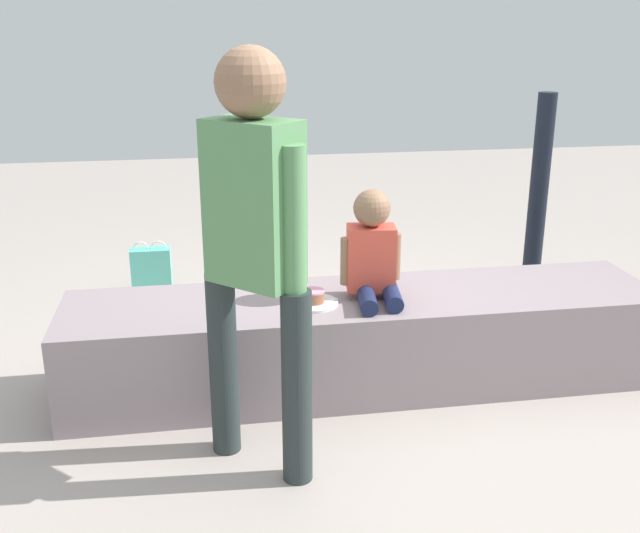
% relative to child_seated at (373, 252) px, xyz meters
% --- Properties ---
extents(ground_plane, '(12.00, 12.00, 0.00)m').
position_rel_child_seated_xyz_m(ground_plane, '(-0.02, 0.03, -0.64)').
color(ground_plane, '#A89B94').
extents(concrete_ledge, '(2.66, 0.59, 0.42)m').
position_rel_child_seated_xyz_m(concrete_ledge, '(-0.02, 0.03, -0.43)').
color(concrete_ledge, gray).
rests_on(concrete_ledge, ground_plane).
extents(child_seated, '(0.28, 0.33, 0.48)m').
position_rel_child_seated_xyz_m(child_seated, '(0.00, 0.00, 0.00)').
color(child_seated, '#18234A').
rests_on(child_seated, concrete_ledge).
extents(adult_standing, '(0.36, 0.35, 1.52)m').
position_rel_child_seated_xyz_m(adult_standing, '(-0.55, -0.55, 0.28)').
color(adult_standing, '#252F2F').
rests_on(adult_standing, ground_plane).
extents(cake_plate, '(0.22, 0.22, 0.07)m').
position_rel_child_seated_xyz_m(cake_plate, '(-0.27, -0.03, -0.19)').
color(cake_plate, white).
rests_on(cake_plate, concrete_ledge).
extents(gift_bag, '(0.24, 0.11, 0.33)m').
position_rel_child_seated_xyz_m(gift_bag, '(-1.04, 1.37, -0.49)').
color(gift_bag, '#59C6B2').
rests_on(gift_bag, ground_plane).
extents(railing_post, '(0.36, 0.36, 1.20)m').
position_rel_child_seated_xyz_m(railing_post, '(1.27, 1.06, -0.18)').
color(railing_post, black).
rests_on(railing_post, ground_plane).
extents(water_bottle_near_gift, '(0.06, 0.06, 0.20)m').
position_rel_child_seated_xyz_m(water_bottle_near_gift, '(0.59, 0.51, -0.55)').
color(water_bottle_near_gift, silver).
rests_on(water_bottle_near_gift, ground_plane).
extents(party_cup_red, '(0.08, 0.08, 0.12)m').
position_rel_child_seated_xyz_m(party_cup_red, '(-0.99, 0.93, -0.58)').
color(party_cup_red, red).
rests_on(party_cup_red, ground_plane).
extents(cake_box_white, '(0.30, 0.31, 0.11)m').
position_rel_child_seated_xyz_m(cake_box_white, '(0.28, 1.06, -0.58)').
color(cake_box_white, white).
rests_on(cake_box_white, ground_plane).
extents(handbag_black_leather, '(0.28, 0.15, 0.33)m').
position_rel_child_seated_xyz_m(handbag_black_leather, '(-0.64, 0.73, -0.52)').
color(handbag_black_leather, black).
rests_on(handbag_black_leather, ground_plane).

